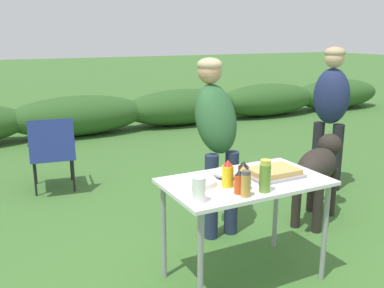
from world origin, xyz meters
TOP-DOWN VIEW (x-y plane):
  - ground_plane at (0.00, 0.00)m, footprint 60.00×60.00m
  - shrub_hedge at (0.00, 5.04)m, footprint 14.40×0.90m
  - folding_table at (0.00, 0.00)m, footprint 1.10×0.64m
  - food_tray at (0.22, -0.02)m, footprint 0.37×0.28m
  - plate_stack at (-0.33, 0.08)m, footprint 0.26×0.26m
  - mixing_bowl at (-0.08, 0.11)m, footprint 0.19×0.19m
  - paper_cup_stack at (-0.46, -0.20)m, footprint 0.08×0.08m
  - bbq_sauce_bottle at (-0.07, -0.07)m, footprint 0.07×0.07m
  - beer_bottle at (-0.12, -0.15)m, footprint 0.07×0.07m
  - hot_sauce_bottle at (-0.18, -0.19)m, footprint 0.06×0.06m
  - spice_jar at (-0.17, -0.25)m, footprint 0.06×0.06m
  - relish_jar at (-0.02, -0.24)m, footprint 0.07×0.07m
  - mustard_bottle at (-0.17, -0.05)m, footprint 0.07×0.07m
  - standing_person_in_olive_jacket at (0.21, 0.76)m, footprint 0.36×0.47m
  - standing_person_in_red_jacket at (1.87, 1.13)m, footprint 0.44×0.47m
  - dog at (1.19, 0.54)m, footprint 0.96×0.63m
  - camp_chair_green_behind_table at (-0.87, 2.43)m, footprint 0.55×0.65m

SIDE VIEW (x-z plane):
  - ground_plane at x=0.00m, z-range 0.00..0.00m
  - shrub_hedge at x=0.00m, z-range 0.00..0.68m
  - camp_chair_green_behind_table at x=-0.87m, z-range 0.05..0.88m
  - dog at x=1.19m, z-range 0.13..0.89m
  - folding_table at x=0.00m, z-range 0.29..1.03m
  - plate_stack at x=-0.33m, z-range 0.74..0.77m
  - food_tray at x=0.22m, z-range 0.74..0.79m
  - mixing_bowl at x=-0.08m, z-range 0.74..0.81m
  - hot_sauce_bottle at x=-0.18m, z-range 0.74..0.89m
  - beer_bottle at x=-0.12m, z-range 0.74..0.89m
  - paper_cup_stack at x=-0.46m, z-range 0.74..0.89m
  - bbq_sauce_bottle at x=-0.07m, z-range 0.74..0.90m
  - spice_jar at x=-0.17m, z-range 0.74..0.90m
  - mustard_bottle at x=-0.17m, z-range 0.74..0.91m
  - relish_jar at x=-0.02m, z-range 0.74..0.94m
  - standing_person_in_olive_jacket at x=0.21m, z-range 0.18..1.69m
  - standing_person_in_red_jacket at x=1.87m, z-range 0.17..1.74m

